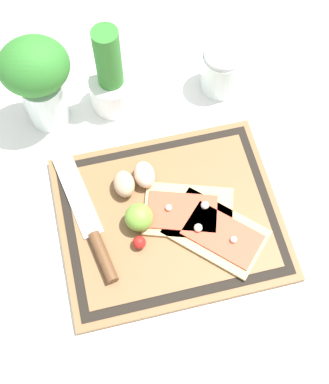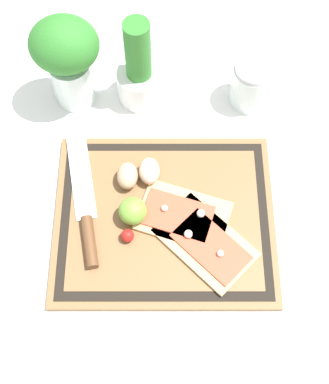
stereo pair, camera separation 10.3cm
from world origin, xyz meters
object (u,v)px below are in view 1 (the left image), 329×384
(egg_brown, at_px, (124,184))
(pizza_slice_near, at_px, (217,233))
(pizza_slice_far, at_px, (187,210))
(sauce_jar, at_px, (222,71))
(cherry_tomato_red, at_px, (139,242))
(herb_glass, at_px, (37,77))
(lime, at_px, (139,217))
(knife, at_px, (95,236))
(egg_pink, at_px, (144,175))
(herb_pot, at_px, (111,81))

(egg_brown, bearing_deg, pizza_slice_near, -41.73)
(egg_brown, bearing_deg, pizza_slice_far, -35.64)
(sauce_jar, bearing_deg, cherry_tomato_red, -127.39)
(pizza_slice_near, bearing_deg, pizza_slice_far, 127.35)
(pizza_slice_far, bearing_deg, pizza_slice_near, -52.65)
(pizza_slice_far, bearing_deg, cherry_tomato_red, -156.17)
(pizza_slice_far, xyz_separation_m, herb_glass, (-0.23, 0.29, 0.11))
(lime, distance_m, sauce_jar, 0.38)
(egg_brown, distance_m, sauce_jar, 0.33)
(knife, distance_m, lime, 0.09)
(egg_pink, bearing_deg, knife, -139.84)
(egg_pink, distance_m, sauce_jar, 0.29)
(egg_pink, xyz_separation_m, cherry_tomato_red, (-0.04, -0.13, -0.01))
(knife, bearing_deg, herb_pot, 72.77)
(egg_pink, height_order, sauce_jar, sauce_jar)
(pizza_slice_far, relative_size, herb_pot, 0.91)
(egg_brown, bearing_deg, egg_pink, 14.05)
(cherry_tomato_red, bearing_deg, lime, 78.16)
(egg_brown, bearing_deg, herb_glass, 119.09)
(knife, bearing_deg, egg_brown, 49.69)
(pizza_slice_near, xyz_separation_m, lime, (-0.14, 0.06, 0.02))
(pizza_slice_far, xyz_separation_m, egg_pink, (-0.06, 0.09, 0.02))
(herb_pot, xyz_separation_m, herb_glass, (-0.14, -0.00, 0.06))
(herb_pot, bearing_deg, egg_brown, -95.23)
(knife, bearing_deg, sauce_jar, 42.02)
(pizza_slice_far, relative_size, lime, 3.67)
(egg_brown, height_order, herb_pot, herb_pot)
(sauce_jar, distance_m, herb_glass, 0.39)
(sauce_jar, bearing_deg, pizza_slice_far, -117.78)
(egg_pink, xyz_separation_m, lime, (-0.03, -0.09, 0.01))
(herb_glass, bearing_deg, herb_pot, 1.30)
(pizza_slice_far, height_order, herb_pot, herb_pot)
(cherry_tomato_red, xyz_separation_m, sauce_jar, (0.25, 0.33, 0.02))
(lime, xyz_separation_m, sauce_jar, (0.24, 0.29, 0.00))
(pizza_slice_near, height_order, cherry_tomato_red, cherry_tomato_red)
(pizza_slice_near, relative_size, cherry_tomato_red, 8.23)
(pizza_slice_far, xyz_separation_m, sauce_jar, (0.15, 0.29, 0.02))
(pizza_slice_near, height_order, sauce_jar, sauce_jar)
(cherry_tomato_red, height_order, herb_glass, herb_glass)
(pizza_slice_far, relative_size, herb_glass, 0.89)
(lime, bearing_deg, knife, -172.87)
(cherry_tomato_red, height_order, sauce_jar, sauce_jar)
(egg_pink, bearing_deg, herb_glass, 128.39)
(pizza_slice_near, relative_size, pizza_slice_far, 1.05)
(egg_pink, relative_size, herb_glass, 0.25)
(knife, xyz_separation_m, herb_pot, (0.10, 0.31, 0.05))
(herb_glass, bearing_deg, egg_brown, -60.91)
(lime, xyz_separation_m, herb_pot, (0.01, 0.30, 0.03))
(pizza_slice_near, bearing_deg, herb_pot, 110.28)
(egg_pink, bearing_deg, lime, -108.78)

